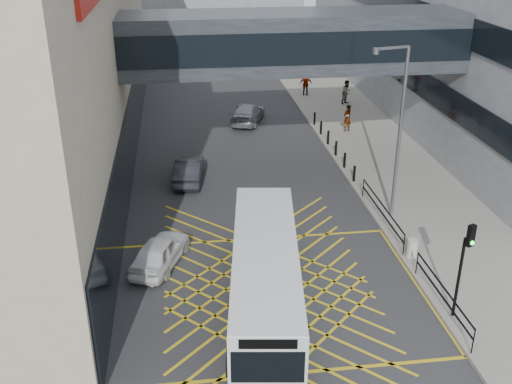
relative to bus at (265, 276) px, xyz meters
name	(u,v)px	position (x,y,z in m)	size (l,w,h in m)	color
ground	(269,295)	(0.32, 1.03, -1.53)	(120.00, 120.00, 0.00)	#333335
skybridge	(293,41)	(3.32, 13.03, 5.97)	(20.00, 4.10, 3.00)	#2C3136
pavement	(374,149)	(9.32, 16.03, -1.45)	(6.00, 54.00, 0.16)	gray
box_junction	(269,294)	(0.32, 1.03, -1.53)	(12.00, 9.00, 0.01)	gold
bus	(265,276)	(0.00, 0.00, 0.00)	(3.66, 10.41, 2.86)	silver
car_white	(160,251)	(-3.92, 3.79, -0.87)	(1.71, 4.18, 1.33)	white
car_dark	(189,170)	(-2.45, 12.59, -0.86)	(1.67, 4.27, 1.34)	#222328
car_silver	(248,113)	(2.05, 22.73, -0.82)	(1.93, 4.57, 1.42)	#9799A0
traffic_light	(465,258)	(6.80, -1.47, 1.12)	(0.31, 0.46, 3.83)	black
street_lamp	(397,124)	(7.08, 6.77, 3.31)	(1.86, 0.64, 8.23)	slate
litter_bin	(412,248)	(6.78, 2.85, -0.96)	(0.47, 0.47, 0.81)	#ADA89E
kerb_railings	(406,243)	(6.47, 2.81, -0.65)	(0.05, 12.54, 1.00)	black
bollards	(332,143)	(6.57, 16.03, -0.92)	(0.14, 10.14, 0.90)	black
pedestrian_a	(347,118)	(8.47, 19.45, -0.46)	(0.73, 0.52, 1.82)	gray
pedestrian_b	(347,92)	(10.19, 25.86, -0.45)	(0.90, 0.52, 1.84)	gray
pedestrian_c	(306,84)	(7.54, 28.69, -0.47)	(1.07, 0.51, 1.80)	gray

